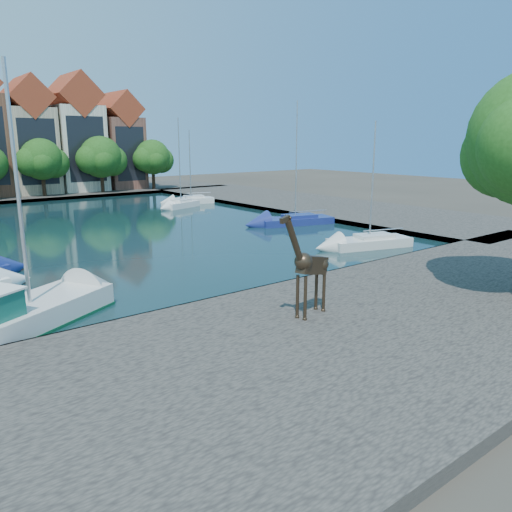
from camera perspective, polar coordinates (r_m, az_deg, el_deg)
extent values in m
plane|color=#38332B|center=(26.76, 3.05, -3.90)|extent=(160.00, 160.00, 0.00)
cube|color=black|center=(47.06, -16.56, 3.08)|extent=(38.00, 50.00, 0.08)
cube|color=#4E4B44|center=(22.19, 15.12, -7.34)|extent=(50.00, 14.00, 0.50)
cube|color=#4E4B44|center=(77.47, -25.49, 6.28)|extent=(60.00, 16.00, 0.50)
cube|color=#4E4B44|center=(60.66, 5.97, 5.92)|extent=(14.00, 52.00, 0.50)
cube|color=tan|center=(77.57, -24.48, 10.85)|extent=(5.88, 9.00, 11.50)
cube|color=maroon|center=(77.75, -24.99, 16.04)|extent=(5.94, 9.18, 5.94)
cube|color=black|center=(73.24, -23.61, 10.86)|extent=(4.80, 0.05, 8.62)
cube|color=beige|center=(79.40, -19.87, 11.45)|extent=(6.37, 9.00, 12.00)
cube|color=maroon|center=(79.62, -20.31, 16.79)|extent=(6.43, 9.18, 6.43)
cube|color=black|center=(75.17, -18.76, 11.48)|extent=(5.20, 0.05, 9.00)
cube|color=brown|center=(81.73, -15.44, 11.25)|extent=(5.39, 9.00, 10.50)
cube|color=maroon|center=(81.82, -15.73, 15.77)|extent=(5.44, 9.18, 5.44)
cube|color=black|center=(77.62, -14.12, 11.25)|extent=(4.40, 0.05, 7.88)
cylinder|color=#332114|center=(72.46, -23.09, 7.59)|extent=(0.50, 0.50, 3.20)
sphere|color=#1D4413|center=(72.28, -23.33, 10.13)|extent=(5.40, 5.40, 5.40)
sphere|color=#1D4413|center=(73.03, -22.11, 9.83)|extent=(4.05, 4.05, 4.05)
sphere|color=#1D4413|center=(71.53, -24.38, 9.79)|extent=(3.78, 3.78, 3.78)
cylinder|color=#332114|center=(74.95, -17.16, 8.21)|extent=(0.50, 0.50, 3.20)
sphere|color=#1D4413|center=(74.76, -17.33, 10.75)|extent=(5.80, 5.80, 5.80)
sphere|color=#1D4413|center=(75.71, -16.14, 10.42)|extent=(4.35, 4.35, 4.35)
sphere|color=#1D4413|center=(73.84, -18.37, 10.43)|extent=(4.06, 4.06, 4.06)
cylinder|color=#332114|center=(78.17, -11.64, 8.70)|extent=(0.50, 0.50, 3.20)
sphere|color=#1D4413|center=(78.01, -11.74, 11.01)|extent=(5.20, 5.20, 5.20)
sphere|color=#1D4413|center=(79.00, -10.80, 10.70)|extent=(3.90, 3.90, 3.90)
sphere|color=#1D4413|center=(77.03, -12.57, 10.76)|extent=(3.64, 3.64, 3.64)
cylinder|color=#34261A|center=(20.80, 5.65, -4.84)|extent=(0.14, 0.14, 1.88)
cylinder|color=#34261A|center=(21.01, 4.76, -4.64)|extent=(0.14, 0.14, 1.88)
cylinder|color=#34261A|center=(21.94, 7.77, -3.93)|extent=(0.14, 0.14, 1.88)
cylinder|color=#34261A|center=(22.15, 6.90, -3.75)|extent=(0.14, 0.14, 1.88)
cube|color=#34261A|center=(21.16, 6.45, -1.01)|extent=(1.89, 0.86, 1.10)
cylinder|color=#34261A|center=(19.82, 4.41, 1.69)|extent=(1.23, 0.51, 1.95)
cube|color=#34261A|center=(19.13, 3.34, 4.20)|extent=(0.54, 0.27, 0.30)
cube|color=silver|center=(22.72, -26.41, -6.54)|extent=(9.77, 7.12, 1.28)
cylinder|color=#B2B2B7|center=(22.39, -25.62, 7.15)|extent=(0.16, 0.16, 9.86)
cube|color=silver|center=(37.78, 12.84, 1.64)|extent=(6.57, 3.91, 0.86)
cube|color=silver|center=(37.73, 12.86, 2.07)|extent=(3.04, 2.25, 0.48)
cylinder|color=#B2B2B7|center=(37.18, 13.19, 8.35)|extent=(0.11, 0.11, 8.38)
cube|color=navy|center=(47.07, 4.51, 4.14)|extent=(7.46, 4.29, 0.81)
cube|color=navy|center=(47.03, 4.51, 4.47)|extent=(3.44, 2.50, 0.45)
cylinder|color=#B2B2B7|center=(46.53, 4.63, 10.83)|extent=(0.11, 0.11, 10.52)
cube|color=silver|center=(59.08, -8.57, 5.91)|extent=(5.14, 3.21, 0.87)
cube|color=silver|center=(59.04, -8.58, 6.19)|extent=(2.40, 1.82, 0.48)
cylinder|color=#B2B2B7|center=(58.67, -8.74, 10.74)|extent=(0.12, 0.12, 9.50)
cube|color=silver|center=(62.92, -7.43, 6.39)|extent=(5.78, 3.29, 0.89)
cube|color=silver|center=(62.88, -7.44, 6.66)|extent=(2.66, 1.92, 0.49)
cylinder|color=#B2B2B7|center=(62.56, -7.55, 10.34)|extent=(0.12, 0.12, 8.20)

